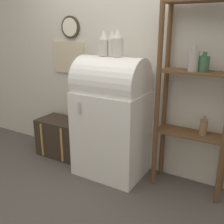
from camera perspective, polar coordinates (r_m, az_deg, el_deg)
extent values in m
plane|color=#4C4742|center=(3.06, -2.67, -14.80)|extent=(12.00, 12.00, 0.00)
cube|color=beige|center=(3.09, 2.89, 12.24)|extent=(7.00, 0.05, 2.70)
cylinder|color=#382D1E|center=(3.46, -9.02, 17.77)|extent=(0.27, 0.03, 0.27)
cylinder|color=beige|center=(3.44, -9.22, 17.76)|extent=(0.22, 0.01, 0.22)
cube|color=#C6B793|center=(3.51, -9.31, 11.64)|extent=(0.49, 0.02, 0.40)
cube|color=white|center=(3.03, -0.15, -4.64)|extent=(0.76, 0.58, 0.98)
cylinder|color=white|center=(2.85, -0.16, 6.48)|extent=(0.75, 0.56, 0.56)
cylinder|color=#B7B7BC|center=(2.78, -7.17, 0.88)|extent=(0.02, 0.02, 0.14)
cube|color=#33281E|center=(3.60, -10.83, -5.39)|extent=(0.62, 0.39, 0.50)
cube|color=#AD8942|center=(3.58, -15.01, -5.87)|extent=(0.03, 0.01, 0.45)
cube|color=#AD8942|center=(3.36, -10.88, -7.14)|extent=(0.03, 0.01, 0.45)
cylinder|color=brown|center=(2.67, 9.84, 2.26)|extent=(0.05, 0.05, 1.89)
cylinder|color=brown|center=(2.89, 11.53, 3.33)|extent=(0.05, 0.05, 1.89)
cube|color=brown|center=(2.80, 16.76, -4.58)|extent=(0.70, 0.27, 0.02)
cube|color=brown|center=(2.63, 17.98, 8.21)|extent=(0.70, 0.27, 0.02)
cube|color=brown|center=(2.61, 19.38, 21.92)|extent=(0.70, 0.27, 0.02)
cylinder|color=#335B3D|center=(2.61, 19.38, 9.84)|extent=(0.10, 0.10, 0.15)
cylinder|color=#335B3D|center=(2.60, 19.59, 11.82)|extent=(0.04, 0.04, 0.04)
cylinder|color=#9E998E|center=(2.60, 17.34, 10.55)|extent=(0.10, 0.10, 0.19)
cylinder|color=#9E998E|center=(2.59, 17.59, 13.20)|extent=(0.04, 0.04, 0.05)
cylinder|color=#7F6647|center=(2.76, 19.28, -3.15)|extent=(0.08, 0.08, 0.15)
cylinder|color=#7F6647|center=(2.73, 19.48, -1.26)|extent=(0.03, 0.03, 0.04)
cylinder|color=beige|center=(2.85, -1.79, 13.81)|extent=(0.10, 0.10, 0.17)
cone|color=beige|center=(2.84, -1.81, 16.44)|extent=(0.09, 0.09, 0.09)
cylinder|color=beige|center=(2.81, 0.06, 13.81)|extent=(0.09, 0.09, 0.17)
cone|color=beige|center=(2.80, 0.06, 16.55)|extent=(0.07, 0.07, 0.09)
cylinder|color=beige|center=(2.77, 1.30, 13.86)|extent=(0.12, 0.12, 0.19)
cone|color=beige|center=(2.76, 1.32, 16.81)|extent=(0.10, 0.10, 0.10)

